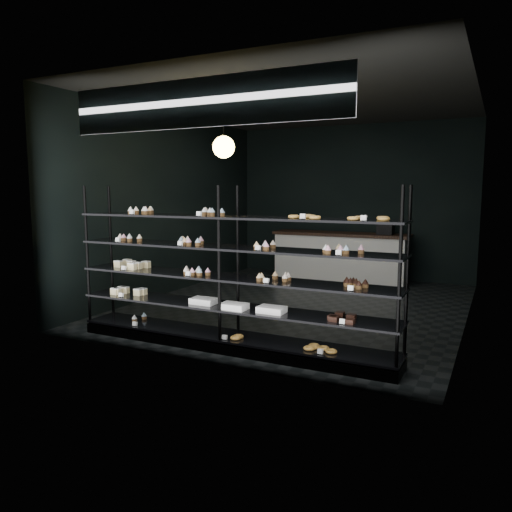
% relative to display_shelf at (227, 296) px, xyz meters
% --- Properties ---
extents(room, '(5.01, 6.01, 3.20)m').
position_rel_display_shelf_xyz_m(room, '(-0.04, 2.45, 0.97)').
color(room, black).
rests_on(room, ground).
extents(display_shelf, '(4.00, 0.50, 1.91)m').
position_rel_display_shelf_xyz_m(display_shelf, '(0.00, 0.00, 0.00)').
color(display_shelf, black).
rests_on(display_shelf, room).
extents(signage, '(3.30, 0.05, 0.50)m').
position_rel_display_shelf_xyz_m(signage, '(-0.04, -0.48, 2.12)').
color(signage, '#0C1540').
rests_on(signage, room).
extents(pendant_lamp, '(0.31, 0.31, 0.88)m').
position_rel_display_shelf_xyz_m(pendant_lamp, '(-0.72, 1.20, 1.82)').
color(pendant_lamp, black).
rests_on(pendant_lamp, room).
extents(service_counter, '(2.79, 0.65, 1.23)m').
position_rel_display_shelf_xyz_m(service_counter, '(-0.11, 4.95, -0.13)').
color(service_counter, silver).
rests_on(service_counter, room).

